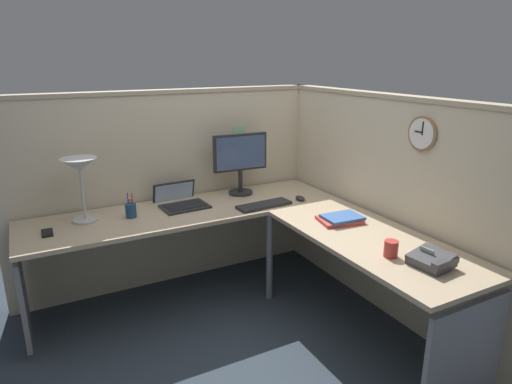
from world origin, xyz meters
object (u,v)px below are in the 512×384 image
(office_phone, at_px, (432,261))
(coffee_mug, at_px, (391,249))
(monitor, at_px, (240,159))
(keyboard, at_px, (264,205))
(pen_cup, at_px, (131,210))
(laptop, at_px, (180,201))
(desk_lamp_dome, at_px, (80,170))
(book_stack, at_px, (341,219))
(computer_mouse, at_px, (300,198))
(cell_phone, at_px, (47,233))
(wall_clock, at_px, (423,134))

(office_phone, xyz_separation_m, coffee_mug, (-0.10, 0.20, 0.01))
(monitor, bearing_deg, coffee_mug, -81.69)
(office_phone, bearing_deg, keyboard, 103.15)
(pen_cup, xyz_separation_m, coffee_mug, (1.15, -1.35, -0.00))
(laptop, bearing_deg, desk_lamp_dome, -176.23)
(keyboard, distance_m, office_phone, 1.35)
(coffee_mug, bearing_deg, laptop, 117.15)
(keyboard, xyz_separation_m, book_stack, (0.31, -0.54, 0.01))
(monitor, xyz_separation_m, computer_mouse, (0.34, -0.38, -0.28))
(computer_mouse, xyz_separation_m, office_phone, (-0.02, -1.32, 0.02))
(cell_phone, xyz_separation_m, office_phone, (1.81, -1.50, 0.03))
(monitor, height_order, desk_lamp_dome, monitor)
(monitor, bearing_deg, laptop, -177.21)
(laptop, bearing_deg, wall_clock, -45.35)
(laptop, xyz_separation_m, pen_cup, (-0.40, -0.12, 0.03))
(book_stack, relative_size, wall_clock, 1.44)
(monitor, distance_m, keyboard, 0.47)
(computer_mouse, xyz_separation_m, pen_cup, (-1.27, 0.24, 0.04))
(wall_clock, bearing_deg, keyboard, 127.12)
(laptop, bearing_deg, computer_mouse, -22.13)
(pen_cup, distance_m, cell_phone, 0.55)
(desk_lamp_dome, relative_size, pen_cup, 2.47)
(monitor, xyz_separation_m, wall_clock, (0.66, -1.24, 0.34))
(cell_phone, bearing_deg, monitor, 9.10)
(computer_mouse, distance_m, pen_cup, 1.30)
(cell_phone, bearing_deg, computer_mouse, -4.22)
(desk_lamp_dome, distance_m, book_stack, 1.80)
(computer_mouse, distance_m, office_phone, 1.32)
(monitor, bearing_deg, cell_phone, -172.42)
(monitor, distance_m, cell_phone, 1.53)
(coffee_mug, height_order, wall_clock, wall_clock)
(laptop, relative_size, cell_phone, 2.77)
(keyboard, bearing_deg, book_stack, -64.32)
(pen_cup, height_order, coffee_mug, pen_cup)
(book_stack, distance_m, coffee_mug, 0.59)
(keyboard, height_order, office_phone, office_phone)
(desk_lamp_dome, bearing_deg, pen_cup, -13.45)
(pen_cup, relative_size, coffee_mug, 1.88)
(keyboard, relative_size, wall_clock, 1.95)
(wall_clock, bearing_deg, monitor, 118.19)
(pen_cup, bearing_deg, book_stack, -31.67)
(desk_lamp_dome, xyz_separation_m, pen_cup, (0.30, -0.07, -0.31))
(pen_cup, height_order, wall_clock, wall_clock)
(pen_cup, distance_m, office_phone, 2.00)
(laptop, relative_size, pen_cup, 2.21)
(desk_lamp_dome, distance_m, office_phone, 2.27)
(monitor, relative_size, cell_phone, 3.47)
(computer_mouse, height_order, office_phone, office_phone)
(keyboard, xyz_separation_m, desk_lamp_dome, (-1.25, 0.31, 0.35))
(cell_phone, xyz_separation_m, coffee_mug, (1.70, -1.30, 0.04))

